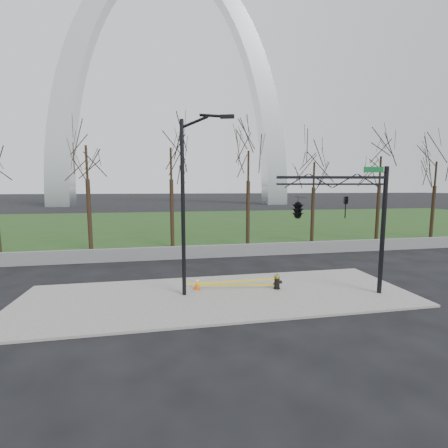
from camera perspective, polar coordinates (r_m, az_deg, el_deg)
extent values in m
plane|color=black|center=(14.59, -0.91, -13.42)|extent=(500.00, 500.00, 0.00)
cube|color=slate|center=(14.57, -0.91, -13.23)|extent=(18.00, 6.00, 0.10)
cube|color=#1D3A15|center=(43.84, -7.62, 0.21)|extent=(120.00, 40.00, 0.06)
cube|color=#59595B|center=(22.10, -4.47, -5.20)|extent=(60.00, 0.30, 0.90)
cylinder|color=black|center=(15.54, 9.84, -11.73)|extent=(0.31, 0.31, 0.05)
cylinder|color=black|center=(15.47, 9.86, -10.87)|extent=(0.24, 0.24, 0.55)
cylinder|color=black|center=(15.55, 10.46, -10.60)|extent=(0.21, 0.18, 0.15)
cylinder|color=black|center=(15.39, 9.43, -10.88)|extent=(0.11, 0.11, 0.09)
cylinder|color=olive|center=(15.38, 9.88, -9.83)|extent=(0.27, 0.27, 0.05)
ellipsoid|color=olive|center=(15.36, 9.89, -9.64)|extent=(0.25, 0.25, 0.19)
cylinder|color=olive|center=(15.33, 9.89, -9.25)|extent=(0.05, 0.05, 0.07)
cube|color=#DF580B|center=(15.36, -5.07, -11.92)|extent=(0.32, 0.32, 0.03)
cone|color=#DF580B|center=(15.26, -5.08, -10.84)|extent=(0.24, 0.24, 0.57)
cylinder|color=white|center=(15.23, -5.09, -10.47)|extent=(0.18, 0.18, 0.09)
cylinder|color=black|center=(13.86, -7.66, 2.43)|extent=(0.18, 0.18, 8.00)
cylinder|color=black|center=(13.96, -5.63, 18.37)|extent=(1.24, 0.51, 0.56)
cylinder|color=black|center=(13.85, -2.01, 19.55)|extent=(1.18, 0.49, 0.22)
cube|color=black|center=(13.76, 0.60, 19.43)|extent=(0.64, 0.40, 0.14)
cylinder|color=black|center=(15.90, 27.53, -1.35)|extent=(0.20, 0.20, 6.00)
cube|color=black|center=(14.68, 19.49, 8.21)|extent=(4.96, 0.86, 0.12)
cube|color=black|center=(14.68, 19.44, 7.04)|extent=(4.96, 0.83, 0.08)
cube|color=#0C5926|center=(15.49, 26.17, 9.11)|extent=(0.90, 0.17, 0.25)
imported|color=black|center=(14.97, 21.77, 2.90)|extent=(0.19, 0.22, 1.00)
imported|color=black|center=(14.23, 13.64, 3.02)|extent=(0.89, 2.53, 1.00)
cube|color=yellow|center=(14.79, 1.49, -10.67)|extent=(4.52, 0.03, 0.08)
cube|color=yellow|center=(15.27, 2.43, -11.36)|extent=(3.87, 0.71, 0.08)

